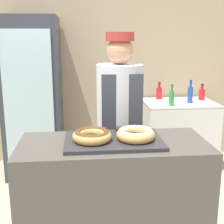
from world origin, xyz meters
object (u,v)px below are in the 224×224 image
bottle_red (202,94)px  bottle_green (172,98)px  baker_person (120,127)px  donut_chocolate_glaze (92,135)px  beverage_fridge (33,97)px  serving_tray (114,141)px  brownie_back_right (121,130)px  chest_freezer (178,134)px  bottle_blue (190,94)px  donut_light_glaze (136,134)px  bottle_red_b (159,92)px  brownie_back_left (102,130)px

bottle_red → bottle_green: bottle_green is taller
baker_person → bottle_green: baker_person is taller
donut_chocolate_glaze → bottle_red: 2.37m
beverage_fridge → bottle_green: 1.61m
serving_tray → bottle_red: size_ratio=3.11×
brownie_back_right → beverage_fridge: (-0.83, 1.59, -0.06)m
serving_tray → donut_chocolate_glaze: 0.15m
chest_freezer → bottle_red: size_ratio=4.27×
donut_chocolate_glaze → bottle_blue: bottle_blue is taller
serving_tray → brownie_back_right: (0.07, 0.14, 0.03)m
donut_light_glaze → bottle_red_b: (0.65, 1.97, -0.09)m
beverage_fridge → bottle_green: beverage_fridge is taller
baker_person → donut_light_glaze: bearing=-87.5°
chest_freezer → bottle_red: (0.32, 0.10, 0.49)m
beverage_fridge → bottle_red_b: (1.56, 0.21, -0.01)m
bottle_red_b → bottle_green: 0.41m
chest_freezer → bottle_blue: (0.11, -0.07, 0.52)m
donut_light_glaze → bottle_red: donut_light_glaze is taller
serving_tray → donut_chocolate_glaze: (-0.14, -0.03, 0.05)m
baker_person → bottle_red: bearing=46.0°
brownie_back_left → bottle_blue: 1.93m
bottle_red_b → donut_light_glaze: bearing=-108.3°
beverage_fridge → bottle_red: beverage_fridge is taller
donut_chocolate_glaze → donut_light_glaze: same height
beverage_fridge → bottle_red: size_ratio=9.09×
bottle_red_b → bottle_blue: 0.42m
baker_person → chest_freezer: size_ratio=1.91×
brownie_back_left → beverage_fridge: size_ratio=0.04×
beverage_fridge → bottle_red_b: 1.57m
bottle_red → beverage_fridge: bearing=-177.0°
beverage_fridge → bottle_blue: bearing=-1.9°
donut_light_glaze → baker_person: 0.63m
beverage_fridge → bottle_red_b: size_ratio=8.38×
brownie_back_right → bottle_red_b: bottle_red_b is taller
beverage_fridge → bottle_red: (2.08, 0.11, -0.01)m
baker_person → brownie_back_left: bearing=-112.1°
baker_person → bottle_blue: baker_person is taller
bottle_red → bottle_blue: bottle_blue is taller
baker_person → bottle_green: 1.20m
bottle_blue → brownie_back_right: bearing=-124.2°
bottle_red → donut_light_glaze: bearing=-122.3°
chest_freezer → bottle_red: bottle_red is taller
donut_chocolate_glaze → donut_light_glaze: size_ratio=1.00×
donut_light_glaze → beverage_fridge: 1.98m
donut_chocolate_glaze → donut_light_glaze: (0.28, 0.00, 0.00)m
serving_tray → bottle_red: bottle_red is taller
serving_tray → bottle_green: (0.84, 1.54, -0.03)m
beverage_fridge → serving_tray: bearing=-66.2°
donut_chocolate_glaze → donut_light_glaze: 0.28m
chest_freezer → bottle_blue: 0.53m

